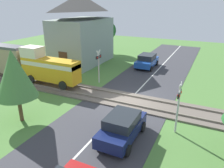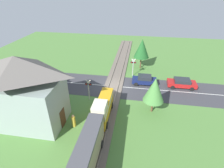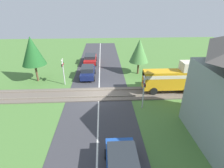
% 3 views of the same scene
% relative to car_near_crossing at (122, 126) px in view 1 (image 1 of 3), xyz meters
% --- Properties ---
extents(ground_plane, '(60.00, 60.00, 0.00)m').
position_rel_car_near_crossing_xyz_m(ground_plane, '(4.60, 1.44, -0.77)').
color(ground_plane, '#4C7A38').
extents(road_surface, '(48.00, 6.40, 0.02)m').
position_rel_car_near_crossing_xyz_m(road_surface, '(4.60, 1.44, -0.76)').
color(road_surface, '#38383D').
rests_on(road_surface, ground_plane).
extents(track_bed, '(2.80, 48.00, 0.24)m').
position_rel_car_near_crossing_xyz_m(track_bed, '(4.60, 1.44, -0.71)').
color(track_bed, '#665B51').
rests_on(track_bed, ground_plane).
extents(car_near_crossing, '(3.70, 1.82, 1.48)m').
position_rel_car_near_crossing_xyz_m(car_near_crossing, '(0.00, 0.00, 0.00)').
color(car_near_crossing, '#141E4C').
rests_on(car_near_crossing, ground_plane).
extents(car_far_side, '(3.82, 1.93, 1.52)m').
position_rel_car_near_crossing_xyz_m(car_far_side, '(13.97, 2.88, 0.02)').
color(car_far_side, '#1E4CA8').
rests_on(car_far_side, ground_plane).
extents(crossing_signal_west_approach, '(0.90, 0.18, 3.09)m').
position_rel_car_near_crossing_xyz_m(crossing_signal_west_approach, '(1.93, -2.56, 1.21)').
color(crossing_signal_west_approach, '#B7B7B7').
rests_on(crossing_signal_west_approach, ground_plane).
extents(crossing_signal_east_approach, '(0.90, 0.18, 3.09)m').
position_rel_car_near_crossing_xyz_m(crossing_signal_east_approach, '(7.27, 5.44, 1.21)').
color(crossing_signal_east_approach, '#B7B7B7').
rests_on(crossing_signal_east_approach, ground_plane).
extents(station_building, '(8.24, 5.07, 7.92)m').
position_rel_car_near_crossing_xyz_m(station_building, '(12.59, 10.61, 3.10)').
color(station_building, gray).
rests_on(station_building, ground_plane).
extents(pedestrian_by_station, '(0.40, 0.40, 1.60)m').
position_rel_car_near_crossing_xyz_m(pedestrian_by_station, '(7.58, 10.60, -0.05)').
color(pedestrian_by_station, gold).
rests_on(pedestrian_by_station, ground_plane).
extents(tree_by_station, '(2.69, 2.69, 4.51)m').
position_rel_car_near_crossing_xyz_m(tree_by_station, '(18.90, 10.50, 2.38)').
color(tree_by_station, brown).
rests_on(tree_by_station, ground_plane).
extents(tree_roadside_hedge, '(2.46, 2.46, 4.61)m').
position_rel_car_near_crossing_xyz_m(tree_roadside_hedge, '(-0.95, 6.58, 2.35)').
color(tree_roadside_hedge, brown).
rests_on(tree_roadside_hedge, ground_plane).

